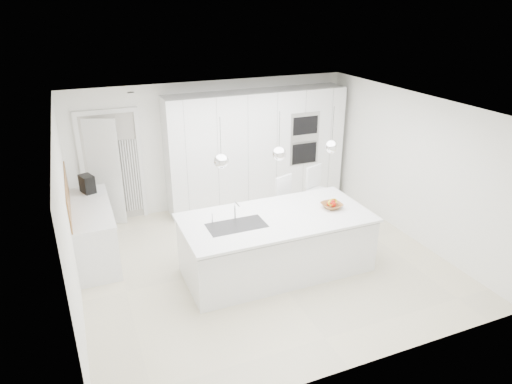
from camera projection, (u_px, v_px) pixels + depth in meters
name	position (u px, v px, depth m)	size (l,w,h in m)	color
floor	(263.00, 262.00, 7.33)	(5.50, 5.50, 0.00)	beige
wall_back	(213.00, 145.00, 8.97)	(5.50, 5.50, 0.00)	white
wall_left	(68.00, 221.00, 5.88)	(5.00, 5.00, 0.00)	white
ceiling	(264.00, 107.00, 6.36)	(5.50, 5.50, 0.00)	white
tall_cabinets	(257.00, 149.00, 9.04)	(3.60, 0.60, 2.30)	white
oven_stack	(305.00, 139.00, 9.01)	(0.62, 0.04, 1.05)	#A5A5A8
doorway_frame	(113.00, 169.00, 8.35)	(1.11, 0.08, 2.13)	white
hallway_door	(99.00, 173.00, 8.23)	(0.82, 0.04, 2.00)	white
radiator	(131.00, 176.00, 8.52)	(0.32, 0.04, 1.40)	white
left_base_cabinets	(94.00, 233.00, 7.32)	(0.60, 1.80, 0.86)	white
left_worktop	(90.00, 207.00, 7.15)	(0.62, 1.82, 0.04)	white
oak_backsplash	(68.00, 194.00, 6.94)	(0.02, 1.80, 0.50)	#9C652F
island_base	(277.00, 246.00, 6.94)	(2.80, 1.20, 0.86)	white
island_worktop	(276.00, 218.00, 6.81)	(2.84, 1.40, 0.04)	white
island_sink	(237.00, 230.00, 6.56)	(0.84, 0.44, 0.18)	#3F3F42
island_tap	(235.00, 210.00, 6.66)	(0.02, 0.02, 0.30)	white
pendant_left	(221.00, 161.00, 6.07)	(0.20, 0.20, 0.20)	white
pendant_mid	(279.00, 154.00, 6.37)	(0.20, 0.20, 0.20)	white
pendant_right	(332.00, 147.00, 6.67)	(0.20, 0.20, 0.20)	white
fruit_bowl	(332.00, 206.00, 7.07)	(0.32, 0.32, 0.08)	#9C652F
espresso_machine	(87.00, 184.00, 7.61)	(0.18, 0.28, 0.30)	black
bar_stool_left	(287.00, 211.00, 7.77)	(0.38, 0.52, 1.14)	white
bar_stool_right	(317.00, 200.00, 8.11)	(0.39, 0.54, 1.19)	white
apple_a	(334.00, 202.00, 7.11)	(0.09, 0.09, 0.09)	red
apple_b	(333.00, 204.00, 7.03)	(0.09, 0.09, 0.09)	red
apple_c	(329.00, 204.00, 7.07)	(0.07, 0.07, 0.07)	red
banana_bunch	(332.00, 202.00, 7.01)	(0.21, 0.21, 0.03)	gold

